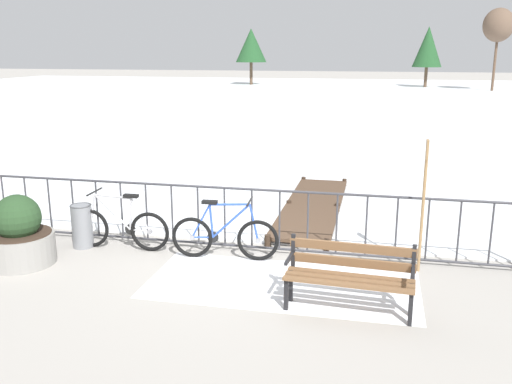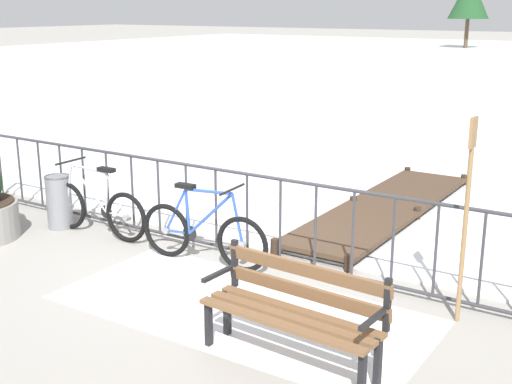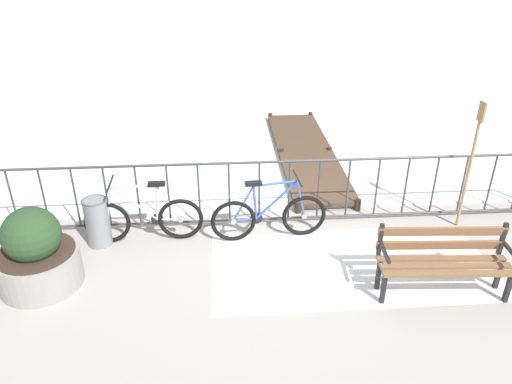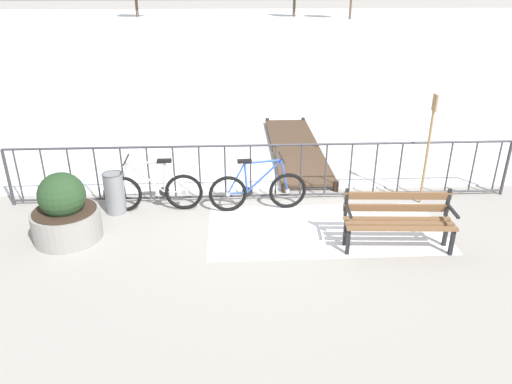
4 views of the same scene
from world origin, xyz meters
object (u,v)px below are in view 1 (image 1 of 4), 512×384
Objects in this scene: bicycle_near_railing at (225,237)px; bicycle_second at (120,228)px; park_bench at (350,272)px; planter_with_shrub at (19,236)px; oar_upright at (424,198)px; trash_bin at (82,226)px.

bicycle_near_railing is 1.00× the size of bicycle_second.
planter_with_shrub is at bearing 174.23° from park_bench.
bicycle_second is 1.57× the size of planter_with_shrub.
bicycle_near_railing is 2.44m from park_bench.
park_bench is 1.49× the size of planter_with_shrub.
planter_with_shrub reaches higher than park_bench.
oar_upright is (4.77, 0.07, 0.77)m from bicycle_second.
bicycle_second reaches higher than trash_bin.
bicycle_near_railing is at bearing -177.46° from oar_upright.
bicycle_near_railing reaches higher than trash_bin.
park_bench is at bearing -20.57° from bicycle_second.
park_bench reaches higher than trash_bin.
oar_upright reaches higher than bicycle_second.
park_bench is at bearing -34.24° from bicycle_near_railing.
park_bench is 2.22× the size of trash_bin.
bicycle_second is 4.83m from oar_upright.
bicycle_near_railing is 1.57× the size of planter_with_shrub.
bicycle_second is 1.05× the size of park_bench.
bicycle_second reaches higher than park_bench.
trash_bin is (0.56, 0.88, -0.07)m from planter_with_shrub.
planter_with_shrub reaches higher than bicycle_second.
planter_with_shrub reaches higher than bicycle_near_railing.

